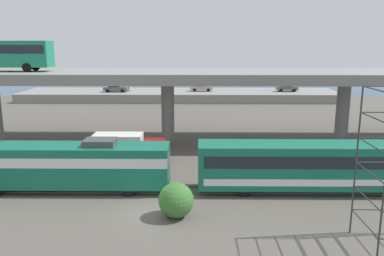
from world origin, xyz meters
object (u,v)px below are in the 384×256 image
at_px(train_coach_lead, 328,165).
at_px(parked_car_3, 115,88).
at_px(parked_car_0, 201,87).
at_px(parked_car_1, 287,88).
at_px(train_locomotive, 56,164).
at_px(parked_car_2, 120,87).
at_px(service_truck_west, 127,149).

bearing_deg(train_coach_lead, parked_car_3, -61.69).
relative_size(train_coach_lead, parked_car_3, 4.36).
distance_m(parked_car_0, parked_car_3, 17.24).
xyz_separation_m(parked_car_0, parked_car_1, (17.26, -0.40, -0.00)).
relative_size(train_locomotive, parked_car_2, 4.03).
height_order(train_locomotive, train_coach_lead, train_locomotive).
height_order(train_locomotive, parked_car_2, train_locomotive).
xyz_separation_m(parked_car_1, parked_car_3, (-34.43, -1.07, 0.00)).
bearing_deg(parked_car_3, parked_car_0, 4.89).
bearing_deg(train_coach_lead, train_locomotive, 0.00).
bearing_deg(train_locomotive, parked_car_3, -84.02).
bearing_deg(parked_car_0, train_coach_lead, -79.51).
bearing_deg(parked_car_3, train_locomotive, -84.02).
height_order(train_locomotive, parked_car_3, train_locomotive).
relative_size(train_coach_lead, parked_car_2, 4.74).
height_order(train_coach_lead, parked_car_3, train_coach_lead).
xyz_separation_m(train_coach_lead, service_truck_west, (-16.89, 6.60, -0.53)).
relative_size(parked_car_1, parked_car_3, 0.90).
relative_size(train_locomotive, parked_car_0, 3.88).
height_order(parked_car_1, parked_car_3, same).
relative_size(parked_car_0, parked_car_3, 0.96).
bearing_deg(train_locomotive, parked_car_1, -120.13).
bearing_deg(parked_car_1, service_truck_west, -119.45).
distance_m(parked_car_2, parked_car_3, 2.45).
height_order(train_coach_lead, service_truck_west, train_coach_lead).
bearing_deg(train_locomotive, service_truck_west, -124.37).
distance_m(service_truck_west, parked_car_1, 50.33).
bearing_deg(service_truck_west, parked_car_2, 101.52).
bearing_deg(train_coach_lead, parked_car_2, -63.24).
relative_size(parked_car_0, parked_car_1, 1.06).
bearing_deg(parked_car_0, service_truck_west, -99.61).
distance_m(parked_car_0, parked_car_1, 17.26).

